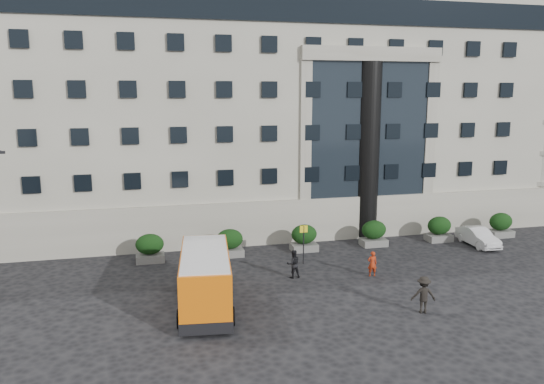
# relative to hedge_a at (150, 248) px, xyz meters

# --- Properties ---
(ground) EXTENTS (120.00, 120.00, 0.00)m
(ground) POSITION_rel_hedge_a_xyz_m (4.00, -7.80, -0.93)
(ground) COLOR black
(ground) RESTS_ON ground
(civic_building) EXTENTS (44.00, 24.00, 18.00)m
(civic_building) POSITION_rel_hedge_a_xyz_m (10.00, 14.20, 8.07)
(civic_building) COLOR gray
(civic_building) RESTS_ON ground
(entrance_column) EXTENTS (1.80, 1.80, 13.00)m
(entrance_column) POSITION_rel_hedge_a_xyz_m (16.00, 2.50, 5.57)
(entrance_column) COLOR black
(entrance_column) RESTS_ON ground
(hedge_a) EXTENTS (1.80, 1.26, 1.84)m
(hedge_a) POSITION_rel_hedge_a_xyz_m (0.00, 0.00, 0.00)
(hedge_a) COLOR #575755
(hedge_a) RESTS_ON ground
(hedge_b) EXTENTS (1.80, 1.26, 1.84)m
(hedge_b) POSITION_rel_hedge_a_xyz_m (5.20, 0.00, 0.00)
(hedge_b) COLOR #575755
(hedge_b) RESTS_ON ground
(hedge_c) EXTENTS (1.80, 1.26, 1.84)m
(hedge_c) POSITION_rel_hedge_a_xyz_m (10.40, 0.00, 0.00)
(hedge_c) COLOR #575755
(hedge_c) RESTS_ON ground
(hedge_d) EXTENTS (1.80, 1.26, 1.84)m
(hedge_d) POSITION_rel_hedge_a_xyz_m (15.60, 0.00, 0.00)
(hedge_d) COLOR #575755
(hedge_d) RESTS_ON ground
(hedge_e) EXTENTS (1.80, 1.26, 1.84)m
(hedge_e) POSITION_rel_hedge_a_xyz_m (20.80, 0.00, 0.00)
(hedge_e) COLOR #575755
(hedge_e) RESTS_ON ground
(hedge_f) EXTENTS (1.80, 1.26, 1.84)m
(hedge_f) POSITION_rel_hedge_a_xyz_m (26.00, 0.00, 0.00)
(hedge_f) COLOR #575755
(hedge_f) RESTS_ON ground
(bus_stop_sign) EXTENTS (0.50, 0.08, 2.52)m
(bus_stop_sign) POSITION_rel_hedge_a_xyz_m (9.50, -2.80, 0.80)
(bus_stop_sign) COLOR #262628
(bus_stop_sign) RESTS_ON ground
(minibus) EXTENTS (3.24, 7.21, 2.92)m
(minibus) POSITION_rel_hedge_a_xyz_m (2.61, -8.39, 0.68)
(minibus) COLOR orange
(minibus) RESTS_ON ground
(white_taxi) EXTENTS (1.49, 3.97, 1.30)m
(white_taxi) POSITION_rel_hedge_a_xyz_m (22.85, -1.76, -0.28)
(white_taxi) COLOR silver
(white_taxi) RESTS_ON ground
(pedestrian_a) EXTENTS (0.61, 0.45, 1.53)m
(pedestrian_a) POSITION_rel_hedge_a_xyz_m (12.80, -5.97, -0.16)
(pedestrian_a) COLOR #A52B10
(pedestrian_a) RESTS_ON ground
(pedestrian_b) EXTENTS (0.85, 0.67, 1.69)m
(pedestrian_b) POSITION_rel_hedge_a_xyz_m (8.17, -5.11, -0.08)
(pedestrian_b) COLOR black
(pedestrian_b) RESTS_ON ground
(pedestrian_c) EXTENTS (1.35, 0.98, 1.87)m
(pedestrian_c) POSITION_rel_hedge_a_xyz_m (13.02, -11.53, 0.01)
(pedestrian_c) COLOR black
(pedestrian_c) RESTS_ON ground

